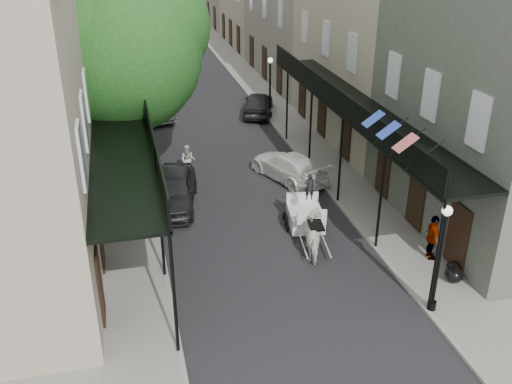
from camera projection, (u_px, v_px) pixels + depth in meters
ground at (290, 294)px, 19.16m from camera, size 140.00×140.00×0.00m
road at (200, 114)px, 36.65m from camera, size 8.00×90.00×0.01m
sidewalk_left at (121, 119)px, 35.56m from camera, size 2.20×90.00×0.12m
sidewalk_right at (275, 107)px, 37.69m from camera, size 2.20×90.00×0.12m
building_row_left at (59, 11)px, 41.27m from camera, size 5.00×80.00×10.50m
building_row_right at (286, 4)px, 44.95m from camera, size 5.00×80.00×10.50m
gallery_left at (126, 124)px, 22.48m from camera, size 2.20×18.05×4.88m
gallery_right at (352, 107)px, 24.53m from camera, size 2.20×18.05×4.88m
tree_near at (131, 45)px, 24.34m from camera, size 7.31×6.80×9.63m
tree_far at (122, 13)px, 36.85m from camera, size 6.45×6.00×8.61m
lamppost_right_near at (439, 258)px, 17.40m from camera, size 0.32×0.32×3.71m
lamppost_left at (149, 179)px, 22.64m from camera, size 0.32×0.32×3.71m
lamppost_right_far at (270, 87)px, 34.89m from camera, size 0.32×0.32×3.71m
horse at (316, 236)px, 21.08m from camera, size 1.10×1.96×1.57m
carriage at (304, 201)px, 23.18m from camera, size 1.80×2.47×2.63m
pedestrian_walking at (188, 160)px, 27.69m from camera, size 0.89×0.78×1.53m
pedestrian_sidewalk_left at (116, 124)px, 32.17m from camera, size 1.13×1.06×1.53m
pedestrian_sidewalk_right at (433, 237)px, 20.58m from camera, size 0.61×1.08×1.74m
car_left_near at (174, 190)px, 24.64m from camera, size 2.69×4.88×1.57m
car_left_mid at (149, 106)px, 35.58m from camera, size 2.94×4.89×1.52m
car_left_far at (136, 70)px, 44.60m from camera, size 2.19×4.33×1.17m
car_right_near at (289, 166)px, 27.31m from camera, size 3.36×4.85×1.30m
car_right_far at (258, 104)px, 36.23m from camera, size 2.98×4.58×1.45m
trash_bags at (454, 272)px, 19.69m from camera, size 0.90×1.05×0.54m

